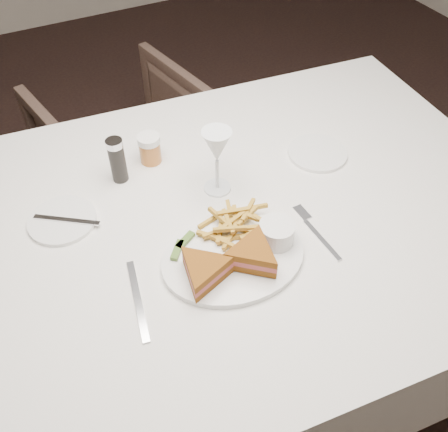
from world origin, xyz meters
name	(u,v)px	position (x,y,z in m)	size (l,w,h in m)	color
ground	(222,267)	(0.00, 0.00, 0.00)	(5.00, 5.00, 0.00)	black
table	(216,306)	(-0.21, -0.38, 0.38)	(1.57, 1.04, 0.75)	silver
chair_far	(128,143)	(-0.16, 0.55, 0.32)	(0.61, 0.57, 0.63)	#4F3A30
table_setting	(221,221)	(-0.22, -0.43, 0.79)	(0.84, 0.63, 0.18)	white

